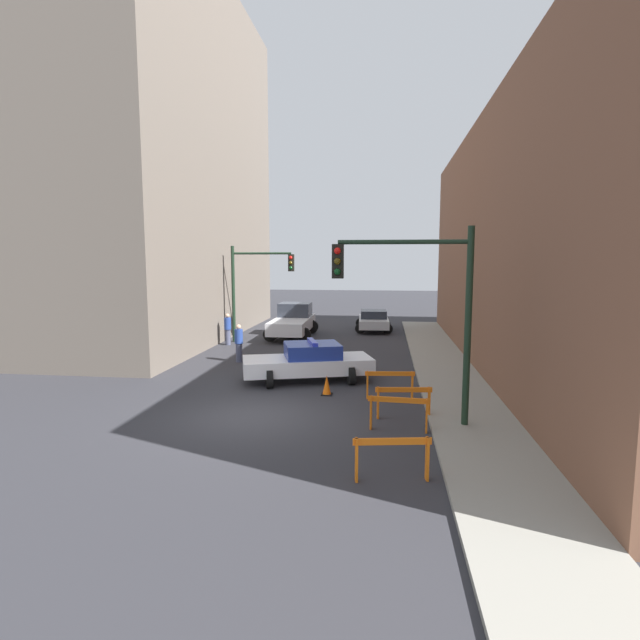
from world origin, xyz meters
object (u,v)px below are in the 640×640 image
Objects in this scene: pedestrian_crossing at (239,342)px; barrier_back at (404,397)px; police_car at (309,362)px; barrier_front at (392,452)px; barrier_mid at (399,408)px; parked_car_near at (373,320)px; traffic_cone at (327,385)px; traffic_light_near at (423,296)px; traffic_light_far at (253,280)px; white_truck at (293,321)px; barrier_corner at (390,380)px; pedestrian_corner at (228,329)px.

pedestrian_crossing is 9.85m from barrier_back.
barrier_front is (2.95, -8.11, -0.11)m from police_car.
parked_car_near is at bearing 93.33° from barrier_mid.
traffic_cone is at bearing -96.93° from parked_car_near.
traffic_light_near reaches higher than police_car.
traffic_light_far is 3.28× the size of barrier_front.
traffic_cone is at bearing 124.99° from barrier_mid.
parked_car_near is (6.37, 5.28, -2.72)m from traffic_light_far.
barrier_front is 0.99× the size of barrier_mid.
traffic_light_near reaches higher than white_truck.
barrier_back is at bearing 81.01° from barrier_mid.
barrier_mid is at bearing -145.59° from traffic_light_near.
traffic_light_near is 3.28× the size of barrier_front.
barrier_mid is 1.08m from barrier_back.
parked_car_near is 2.74× the size of barrier_corner.
pedestrian_crossing reaches higher than traffic_cone.
pedestrian_crossing is 1.04× the size of barrier_mid.
traffic_light_near is 3.13× the size of pedestrian_crossing.
pedestrian_crossing is at bearing -120.70° from parked_car_near.
police_car is at bearing -77.23° from white_truck.
white_truck is 13.71m from barrier_corner.
pedestrian_crossing is at bearing 58.13° from pedestrian_corner.
parked_car_near is 2.64× the size of pedestrian_corner.
traffic_light_near is 3.26× the size of barrier_corner.
traffic_light_far is 14.72m from barrier_back.
police_car is 5.98m from barrier_mid.
traffic_cone is at bearing 138.21° from barrier_back.
barrier_mid and barrier_corner have the same top height.
police_car is 3.18× the size of barrier_front.
pedestrian_corner is 1.04× the size of barrier_mid.
pedestrian_crossing is at bearing 134.33° from barrier_back.
barrier_front is 6.61m from traffic_cone.
pedestrian_corner is at bearing 118.60° from barrier_front.
barrier_mid and barrier_back have the same top height.
barrier_mid is at bearing -89.20° from parked_car_near.
barrier_back is 1.00× the size of barrier_corner.
pedestrian_corner is at bearing 127.54° from traffic_light_near.
barrier_back is 2.00m from barrier_corner.
barrier_corner is (0.89, -15.60, -0.06)m from parked_car_near.
police_car is 13.70m from parked_car_near.
pedestrian_corner is (-5.42, 7.23, 0.14)m from police_car.
barrier_mid is (7.45, -13.34, -2.78)m from traffic_light_far.
barrier_corner is at bearing -134.65° from pedestrian_crossing.
parked_car_near is 15.62m from barrier_corner.
barrier_corner is (-0.20, 3.02, 0.00)m from barrier_mid.
traffic_light_near is 3.26× the size of barrier_back.
traffic_cone is at bearing -144.28° from pedestrian_crossing.
pedestrian_crossing reaches higher than police_car.
police_car reaches higher than barrier_front.
white_truck is 19.41m from barrier_front.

